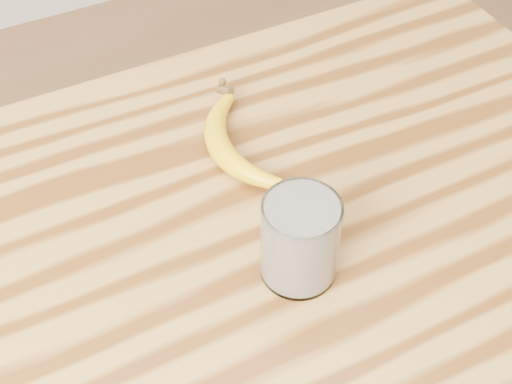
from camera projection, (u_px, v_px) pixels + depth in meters
name	position (u px, v px, depth m)	size (l,w,h in m)	color
table	(219.00, 348.00, 0.86)	(1.20, 0.80, 0.90)	olive
smoothie_glass	(300.00, 239.00, 0.74)	(0.08, 0.08, 0.10)	white
banana	(219.00, 148.00, 0.89)	(0.09, 0.25, 0.03)	#D5A409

